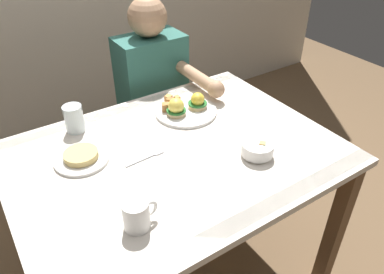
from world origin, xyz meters
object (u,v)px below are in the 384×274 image
at_px(fork, 147,157).
at_px(diner_person, 156,93).
at_px(eggs_benedict_plate, 185,108).
at_px(fruit_bowl, 257,149).
at_px(dining_table, 176,174).
at_px(coffee_mug, 137,214).
at_px(water_glass_near, 74,120).
at_px(side_plate, 81,157).

xyz_separation_m(fork, diner_person, (0.35, 0.57, -0.09)).
bearing_deg(eggs_benedict_plate, fruit_bowl, -81.66).
distance_m(dining_table, diner_person, 0.65).
height_order(dining_table, diner_person, diner_person).
distance_m(dining_table, coffee_mug, 0.41).
xyz_separation_m(eggs_benedict_plate, diner_person, (0.06, 0.38, -0.11)).
relative_size(eggs_benedict_plate, coffee_mug, 2.42).
xyz_separation_m(eggs_benedict_plate, fruit_bowl, (0.06, -0.40, 0.01)).
xyz_separation_m(dining_table, coffee_mug, (-0.28, -0.25, 0.16)).
bearing_deg(coffee_mug, eggs_benedict_plate, 45.21).
distance_m(fork, water_glass_near, 0.36).
relative_size(water_glass_near, diner_person, 0.10).
bearing_deg(diner_person, fruit_bowl, -90.01).
relative_size(dining_table, eggs_benedict_plate, 4.44).
bearing_deg(fork, fruit_bowl, -31.30).
bearing_deg(diner_person, water_glass_near, -153.32).
relative_size(dining_table, fruit_bowl, 10.00).
xyz_separation_m(dining_table, water_glass_near, (-0.26, 0.35, 0.15)).
height_order(fork, water_glass_near, water_glass_near).
distance_m(side_plate, diner_person, 0.72).
relative_size(dining_table, diner_person, 1.05).
bearing_deg(fork, coffee_mug, -122.23).
height_order(side_plate, diner_person, diner_person).
height_order(dining_table, fruit_bowl, fruit_bowl).
bearing_deg(dining_table, side_plate, 154.75).
height_order(fork, side_plate, side_plate).
bearing_deg(diner_person, eggs_benedict_plate, -98.75).
bearing_deg(dining_table, fruit_bowl, -37.27).
height_order(eggs_benedict_plate, side_plate, eggs_benedict_plate).
distance_m(coffee_mug, fork, 0.33).
relative_size(fork, side_plate, 0.78).
xyz_separation_m(eggs_benedict_plate, side_plate, (-0.49, -0.07, -0.01)).
bearing_deg(coffee_mug, side_plate, 94.40).
bearing_deg(water_glass_near, fruit_bowl, -46.69).
distance_m(eggs_benedict_plate, water_glass_near, 0.46).
relative_size(water_glass_near, side_plate, 0.56).
bearing_deg(eggs_benedict_plate, dining_table, -129.92).
bearing_deg(side_plate, eggs_benedict_plate, 8.28).
bearing_deg(diner_person, side_plate, -140.50).
height_order(coffee_mug, fork, coffee_mug).
height_order(eggs_benedict_plate, fruit_bowl, eggs_benedict_plate).
distance_m(eggs_benedict_plate, fork, 0.35).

